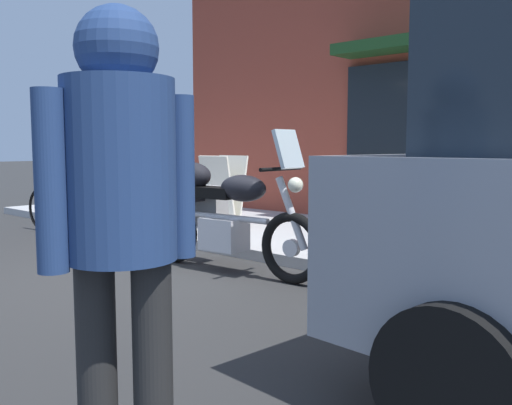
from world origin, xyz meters
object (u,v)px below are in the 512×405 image
(touring_motorcycle, at_px, (220,210))
(pedestrian_walking, at_px, (120,197))
(sandwich_board_sign, at_px, (224,192))
(parked_bicycle, at_px, (125,221))
(second_bicycle_by_cafe, at_px, (64,209))

(touring_motorcycle, height_order, pedestrian_walking, pedestrian_walking)
(touring_motorcycle, distance_m, sandwich_board_sign, 2.06)
(pedestrian_walking, bearing_deg, sandwich_board_sign, 132.28)
(parked_bicycle, xyz_separation_m, pedestrian_walking, (4.03, -2.75, 0.73))
(sandwich_board_sign, bearing_deg, pedestrian_walking, -47.72)
(pedestrian_walking, bearing_deg, touring_motorcycle, 130.86)
(touring_motorcycle, xyz_separation_m, second_bicycle_by_cafe, (-3.29, 0.07, -0.25))
(touring_motorcycle, height_order, parked_bicycle, touring_motorcycle)
(sandwich_board_sign, relative_size, second_bicycle_by_cafe, 0.58)
(parked_bicycle, distance_m, pedestrian_walking, 4.93)
(second_bicycle_by_cafe, bearing_deg, pedestrian_walking, -26.70)
(sandwich_board_sign, height_order, second_bicycle_by_cafe, sandwich_board_sign)
(sandwich_board_sign, bearing_deg, touring_motorcycle, -45.18)
(second_bicycle_by_cafe, bearing_deg, sandwich_board_sign, 37.03)
(sandwich_board_sign, distance_m, second_bicycle_by_cafe, 2.32)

